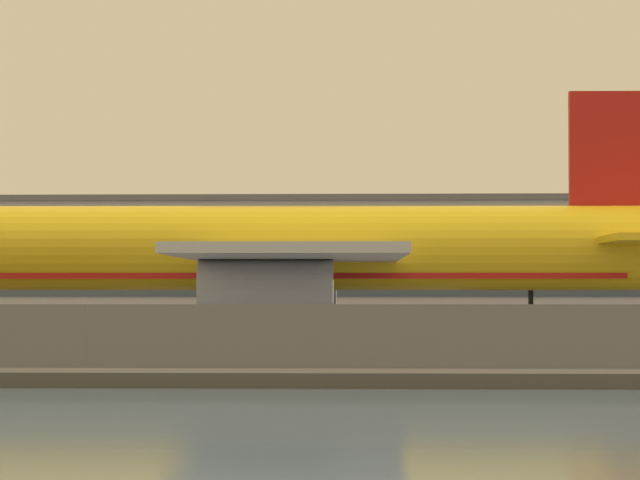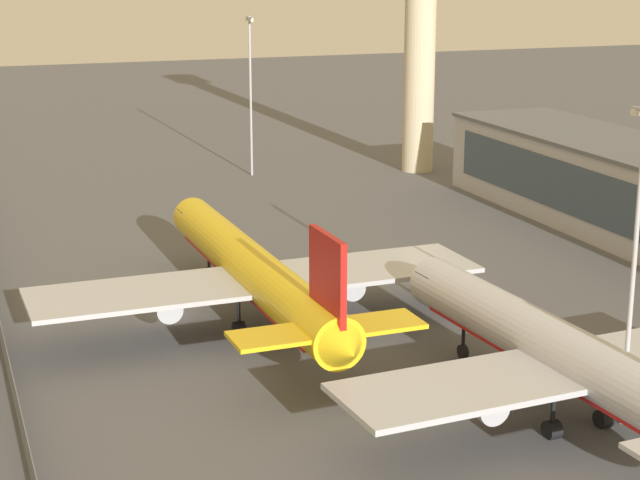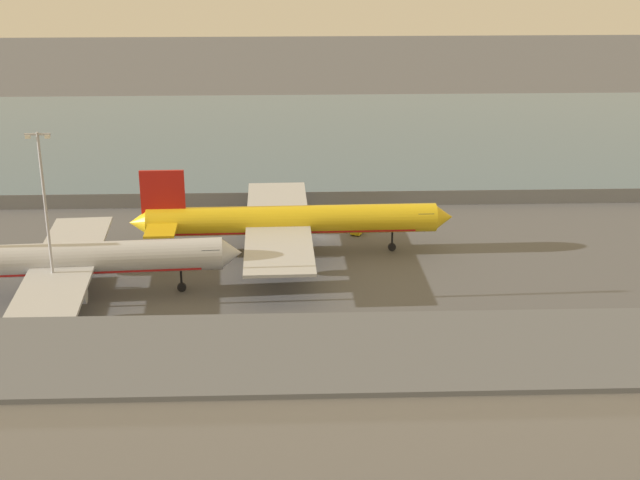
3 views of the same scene
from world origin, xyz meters
name	(u,v)px [view 1 (image 1 of 3)]	position (x,y,z in m)	size (l,w,h in m)	color
ground_plane	(152,358)	(0.00, 0.00, 0.00)	(500.00, 500.00, 0.00)	#565659
shoreline_seawall	(60,378)	(0.00, -20.50, 0.25)	(320.00, 3.00, 0.50)	#474238
perimeter_fence	(86,341)	(0.00, -16.00, 1.33)	(280.00, 0.10, 2.66)	slate
cargo_jet_yellow	(274,252)	(5.22, 6.96, 5.13)	(49.03, 42.18, 13.46)	yellow
baggage_tug	(13,341)	(-6.23, -1.40, 0.81)	(2.79, 3.58, 1.80)	yellow
terminal_building	(273,263)	(1.44, 60.89, 5.53)	(92.70, 16.15, 11.03)	#B2B2B7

